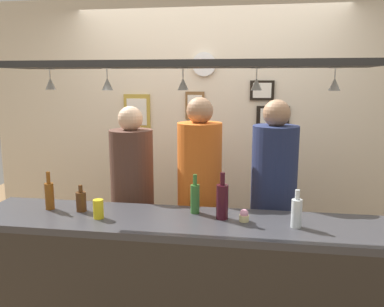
{
  "coord_description": "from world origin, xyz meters",
  "views": [
    {
      "loc": [
        0.44,
        -2.67,
        1.84
      ],
      "look_at": [
        0.0,
        0.1,
        1.32
      ],
      "focal_mm": 36.93,
      "sensor_mm": 36.0,
      "label": 1
    }
  ],
  "objects_px": {
    "bottle_soda_clear": "(297,212)",
    "wall_clock": "(204,64)",
    "bottle_beer_brown_stubby": "(81,201)",
    "cupcake": "(244,216)",
    "bottle_beer_amber_tall": "(49,195)",
    "person_left_brown_shirt": "(132,188)",
    "picture_frame_caricature": "(137,112)",
    "bottle_beer_green_import": "(195,198)",
    "picture_frame_lower_pair": "(273,116)",
    "picture_frame_upper_small": "(262,90)",
    "person_right_navy_shirt": "(274,190)",
    "bottle_wine_dark_red": "(222,201)",
    "drink_can": "(98,209)",
    "person_middle_orange_shirt": "(200,186)",
    "picture_frame_crest": "(195,105)"
  },
  "relations": [
    {
      "from": "person_right_navy_shirt",
      "to": "bottle_wine_dark_red",
      "type": "relative_size",
      "value": 5.67
    },
    {
      "from": "person_middle_orange_shirt",
      "to": "cupcake",
      "type": "distance_m",
      "value": 0.68
    },
    {
      "from": "person_left_brown_shirt",
      "to": "bottle_beer_green_import",
      "type": "height_order",
      "value": "person_left_brown_shirt"
    },
    {
      "from": "bottle_beer_green_import",
      "to": "picture_frame_crest",
      "type": "height_order",
      "value": "picture_frame_crest"
    },
    {
      "from": "cupcake",
      "to": "drink_can",
      "type": "bearing_deg",
      "value": -174.47
    },
    {
      "from": "person_left_brown_shirt",
      "to": "picture_frame_caricature",
      "type": "distance_m",
      "value": 0.99
    },
    {
      "from": "bottle_beer_green_import",
      "to": "bottle_beer_brown_stubby",
      "type": "height_order",
      "value": "bottle_beer_green_import"
    },
    {
      "from": "person_middle_orange_shirt",
      "to": "bottle_soda_clear",
      "type": "distance_m",
      "value": 0.91
    },
    {
      "from": "cupcake",
      "to": "picture_frame_upper_small",
      "type": "bearing_deg",
      "value": 85.49
    },
    {
      "from": "bottle_beer_brown_stubby",
      "to": "cupcake",
      "type": "distance_m",
      "value": 1.08
    },
    {
      "from": "drink_can",
      "to": "picture_frame_crest",
      "type": "xyz_separation_m",
      "value": [
        0.4,
        1.46,
        0.56
      ]
    },
    {
      "from": "bottle_wine_dark_red",
      "to": "drink_can",
      "type": "relative_size",
      "value": 2.46
    },
    {
      "from": "cupcake",
      "to": "picture_frame_caricature",
      "type": "xyz_separation_m",
      "value": [
        -1.09,
        1.38,
        0.52
      ]
    },
    {
      "from": "picture_frame_caricature",
      "to": "picture_frame_upper_small",
      "type": "bearing_deg",
      "value": 0.0
    },
    {
      "from": "cupcake",
      "to": "person_middle_orange_shirt",
      "type": "bearing_deg",
      "value": 122.09
    },
    {
      "from": "bottle_wine_dark_red",
      "to": "bottle_beer_brown_stubby",
      "type": "bearing_deg",
      "value": 180.0
    },
    {
      "from": "person_middle_orange_shirt",
      "to": "picture_frame_caricature",
      "type": "bearing_deg",
      "value": 132.27
    },
    {
      "from": "drink_can",
      "to": "bottle_beer_brown_stubby",
      "type": "bearing_deg",
      "value": 145.66
    },
    {
      "from": "picture_frame_crest",
      "to": "bottle_beer_amber_tall",
      "type": "bearing_deg",
      "value": -120.52
    },
    {
      "from": "person_left_brown_shirt",
      "to": "bottle_beer_amber_tall",
      "type": "relative_size",
      "value": 6.32
    },
    {
      "from": "bottle_beer_brown_stubby",
      "to": "cupcake",
      "type": "height_order",
      "value": "bottle_beer_brown_stubby"
    },
    {
      "from": "bottle_beer_green_import",
      "to": "bottle_beer_amber_tall",
      "type": "distance_m",
      "value": 0.99
    },
    {
      "from": "person_left_brown_shirt",
      "to": "picture_frame_crest",
      "type": "relative_size",
      "value": 6.32
    },
    {
      "from": "person_middle_orange_shirt",
      "to": "bottle_wine_dark_red",
      "type": "height_order",
      "value": "person_middle_orange_shirt"
    },
    {
      "from": "bottle_soda_clear",
      "to": "picture_frame_crest",
      "type": "xyz_separation_m",
      "value": [
        -0.83,
        1.43,
        0.53
      ]
    },
    {
      "from": "bottle_wine_dark_red",
      "to": "person_right_navy_shirt",
      "type": "bearing_deg",
      "value": 57.84
    },
    {
      "from": "bottle_beer_brown_stubby",
      "to": "bottle_soda_clear",
      "type": "height_order",
      "value": "bottle_soda_clear"
    },
    {
      "from": "bottle_beer_amber_tall",
      "to": "bottle_beer_brown_stubby",
      "type": "height_order",
      "value": "bottle_beer_amber_tall"
    },
    {
      "from": "picture_frame_lower_pair",
      "to": "bottle_beer_brown_stubby",
      "type": "bearing_deg",
      "value": -133.81
    },
    {
      "from": "bottle_soda_clear",
      "to": "picture_frame_caricature",
      "type": "height_order",
      "value": "picture_frame_caricature"
    },
    {
      "from": "bottle_beer_brown_stubby",
      "to": "picture_frame_crest",
      "type": "height_order",
      "value": "picture_frame_crest"
    },
    {
      "from": "picture_frame_crest",
      "to": "wall_clock",
      "type": "relative_size",
      "value": 1.18
    },
    {
      "from": "bottle_soda_clear",
      "to": "drink_can",
      "type": "bearing_deg",
      "value": -178.22
    },
    {
      "from": "person_left_brown_shirt",
      "to": "bottle_wine_dark_red",
      "type": "distance_m",
      "value": 0.94
    },
    {
      "from": "bottle_beer_amber_tall",
      "to": "bottle_wine_dark_red",
      "type": "height_order",
      "value": "bottle_wine_dark_red"
    },
    {
      "from": "bottle_beer_green_import",
      "to": "picture_frame_caricature",
      "type": "distance_m",
      "value": 1.55
    },
    {
      "from": "picture_frame_caricature",
      "to": "person_middle_orange_shirt",
      "type": "bearing_deg",
      "value": -47.73
    },
    {
      "from": "bottle_beer_brown_stubby",
      "to": "picture_frame_lower_pair",
      "type": "xyz_separation_m",
      "value": [
        1.29,
        1.35,
        0.47
      ]
    },
    {
      "from": "cupcake",
      "to": "picture_frame_upper_small",
      "type": "height_order",
      "value": "picture_frame_upper_small"
    },
    {
      "from": "drink_can",
      "to": "bottle_beer_green_import",
      "type": "bearing_deg",
      "value": 18.63
    },
    {
      "from": "person_left_brown_shirt",
      "to": "picture_frame_caricature",
      "type": "relative_size",
      "value": 4.83
    },
    {
      "from": "bottle_soda_clear",
      "to": "bottle_wine_dark_red",
      "type": "bearing_deg",
      "value": 170.32
    },
    {
      "from": "bottle_beer_amber_tall",
      "to": "bottle_beer_brown_stubby",
      "type": "bearing_deg",
      "value": -1.65
    },
    {
      "from": "picture_frame_caricature",
      "to": "wall_clock",
      "type": "height_order",
      "value": "wall_clock"
    },
    {
      "from": "bottle_soda_clear",
      "to": "wall_clock",
      "type": "relative_size",
      "value": 1.05
    },
    {
      "from": "person_middle_orange_shirt",
      "to": "bottle_wine_dark_red",
      "type": "distance_m",
      "value": 0.59
    },
    {
      "from": "picture_frame_lower_pair",
      "to": "picture_frame_upper_small",
      "type": "distance_m",
      "value": 0.26
    },
    {
      "from": "picture_frame_lower_pair",
      "to": "cupcake",
      "type": "bearing_deg",
      "value": -98.83
    },
    {
      "from": "picture_frame_upper_small",
      "to": "bottle_beer_brown_stubby",
      "type": "bearing_deg",
      "value": -131.39
    },
    {
      "from": "bottle_wine_dark_red",
      "to": "bottle_beer_green_import",
      "type": "bearing_deg",
      "value": 155.68
    }
  ]
}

